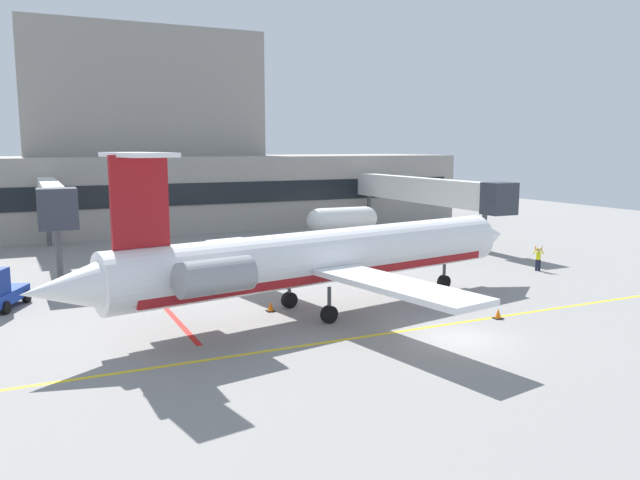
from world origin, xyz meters
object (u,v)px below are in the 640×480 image
(fuel_tank, at_px, (342,220))
(marshaller, at_px, (538,258))
(regional_jet, at_px, (319,258))
(pushback_tractor, at_px, (182,263))

(fuel_tank, bearing_deg, marshaller, -79.39)
(fuel_tank, xyz_separation_m, marshaller, (4.25, -22.70, -0.65))
(regional_jet, xyz_separation_m, fuel_tank, (15.13, 26.44, -1.49))
(regional_jet, relative_size, pushback_tractor, 8.60)
(pushback_tractor, distance_m, marshaller, 25.59)
(pushback_tractor, xyz_separation_m, fuel_tank, (19.52, 13.24, 0.65))
(pushback_tractor, xyz_separation_m, marshaller, (23.77, -9.46, 0.00))
(regional_jet, distance_m, pushback_tractor, 14.08)
(pushback_tractor, bearing_deg, regional_jet, -71.60)
(fuel_tank, height_order, marshaller, fuel_tank)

